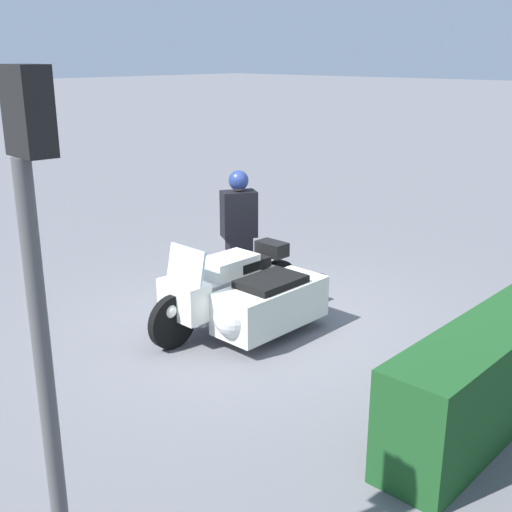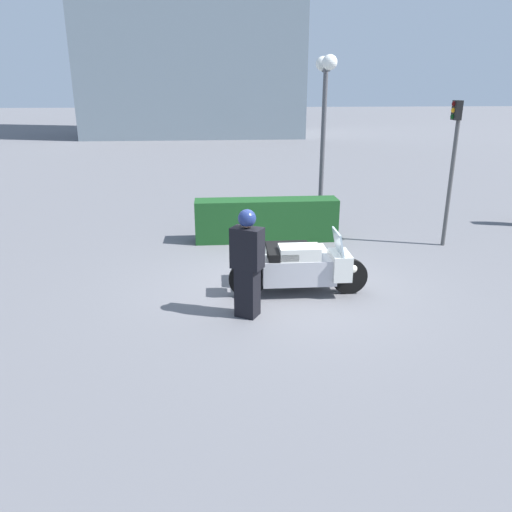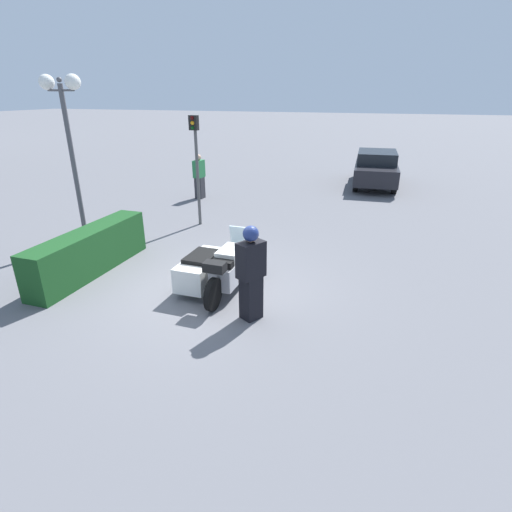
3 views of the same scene
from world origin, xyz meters
The scene contains 5 objects.
ground_plane centered at (0.00, 0.00, 0.00)m, with size 160.00×160.00×0.00m, color slate.
police_motorcycle centered at (0.30, -0.07, 0.46)m, with size 2.42×1.22×1.15m.
officer_rider centered at (-0.68, -1.13, 0.91)m, with size 0.55×0.48×1.73m.
hedge_bush_curbside centered at (0.05, 2.91, 0.49)m, with size 3.31×0.62×0.98m, color #19471E.
traffic_light_near centered at (4.01, 2.18, 2.11)m, with size 0.23×0.27×3.18m.
Camera 1 is at (5.41, 4.90, 3.22)m, focal length 45.00 mm.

